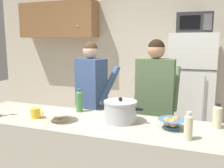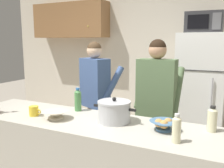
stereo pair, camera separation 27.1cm
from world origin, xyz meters
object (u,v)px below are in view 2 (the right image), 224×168
at_px(microwave, 204,22).
at_px(empty_bowl, 56,114).
at_px(refrigerator, 200,95).
at_px(cooking_pot, 114,111).
at_px(bottle_mid_counter, 177,129).
at_px(person_near_pot, 95,90).
at_px(bread_bowl, 164,125).
at_px(coffee_mug, 34,111).
at_px(bottle_near_edge, 78,100).
at_px(bottle_far_corner, 212,119).
at_px(person_by_sink, 156,96).

xyz_separation_m(microwave, empty_bowl, (-1.04, -1.92, -0.92)).
height_order(refrigerator, cooking_pot, refrigerator).
bearing_deg(bottle_mid_counter, person_near_pot, 140.42).
relative_size(person_near_pot, bread_bowl, 7.05).
bearing_deg(bread_bowl, empty_bowl, -172.04).
bearing_deg(coffee_mug, bottle_near_edge, 49.94).
distance_m(coffee_mug, empty_bowl, 0.26).
xyz_separation_m(microwave, bottle_far_corner, (0.28, -1.63, -0.86)).
relative_size(person_by_sink, bottle_mid_counter, 7.83).
relative_size(refrigerator, bottle_near_edge, 7.26).
relative_size(microwave, bottle_mid_counter, 2.27).
xyz_separation_m(person_near_pot, bottle_far_corner, (1.46, -0.69, 0.01)).
bearing_deg(empty_bowl, bottle_far_corner, 12.26).
relative_size(person_by_sink, cooking_pot, 4.06).
xyz_separation_m(coffee_mug, bottle_near_edge, (0.28, 0.34, 0.07)).
relative_size(coffee_mug, bread_bowl, 0.57).
distance_m(microwave, person_near_pot, 1.74).
bearing_deg(microwave, bottle_far_corner, -80.27).
bearing_deg(cooking_pot, bread_bowl, -3.49).
relative_size(person_near_pot, coffee_mug, 12.42).
height_order(person_by_sink, bottle_far_corner, person_by_sink).
bearing_deg(refrigerator, bottle_mid_counter, -87.93).
height_order(microwave, coffee_mug, microwave).
xyz_separation_m(coffee_mug, bottle_far_corner, (1.57, 0.30, 0.05)).
height_order(person_near_pot, person_by_sink, person_by_sink).
height_order(refrigerator, bottle_near_edge, refrigerator).
relative_size(refrigerator, bread_bowl, 7.54).
distance_m(microwave, bread_bowl, 2.00).
bearing_deg(bottle_mid_counter, cooking_pot, 159.39).
xyz_separation_m(microwave, person_by_sink, (-0.35, -1.03, -0.85)).
height_order(bottle_near_edge, bottle_far_corner, bottle_near_edge).
height_order(person_by_sink, bottle_mid_counter, person_by_sink).
bearing_deg(coffee_mug, empty_bowl, 1.90).
xyz_separation_m(coffee_mug, empty_bowl, (0.26, 0.01, -0.00)).
bearing_deg(refrigerator, person_near_pot, -140.64).
bearing_deg(bottle_mid_counter, refrigerator, 92.07).
distance_m(microwave, bottle_mid_counter, 2.16).
height_order(refrigerator, person_by_sink, refrigerator).
distance_m(person_near_pot, empty_bowl, 0.99).
distance_m(bread_bowl, bottle_far_corner, 0.38).
relative_size(person_near_pot, cooking_pot, 4.00).
height_order(person_near_pot, coffee_mug, person_near_pot).
xyz_separation_m(cooking_pot, bottle_near_edge, (-0.49, 0.16, 0.02)).
bearing_deg(person_by_sink, bottle_far_corner, -43.81).
xyz_separation_m(person_near_pot, person_by_sink, (0.83, -0.09, 0.02)).
xyz_separation_m(refrigerator, person_by_sink, (-0.35, -1.05, 0.16)).
bearing_deg(refrigerator, bottle_near_edge, -122.10).
distance_m(person_near_pot, bottle_near_edge, 0.67).
relative_size(refrigerator, microwave, 3.63).
bearing_deg(bottle_far_corner, cooking_pot, -171.24).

